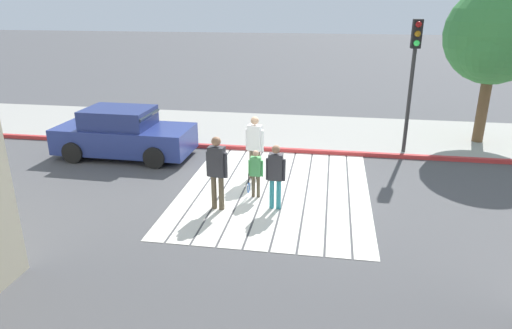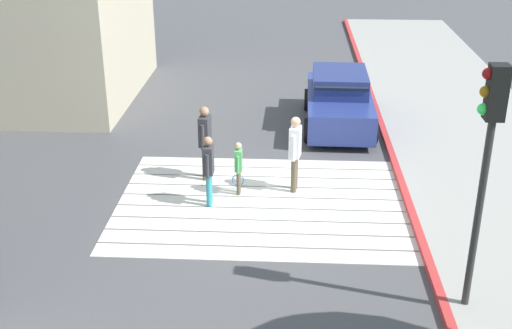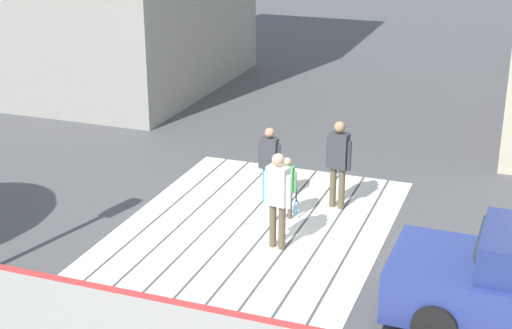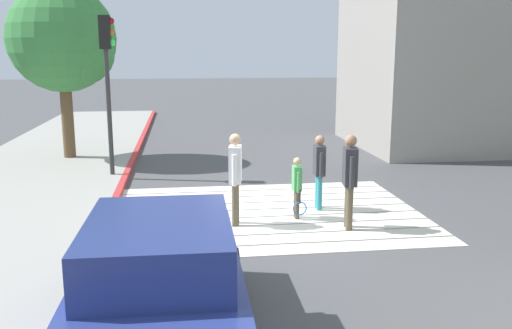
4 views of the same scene
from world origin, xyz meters
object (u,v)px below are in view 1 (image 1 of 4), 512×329
car_parked_near_curb (124,134)px  traffic_light_corner (414,60)px  street_tree (494,38)px  pedestrian_adult_side (217,168)px  pedestrian_child_with_racket (255,171)px  pedestrian_adult_trailing (276,173)px  pedestrian_adult_lead (255,143)px

car_parked_near_curb → traffic_light_corner: bearing=100.1°
street_tree → pedestrian_adult_side: (6.49, -7.62, -2.57)m
traffic_light_corner → pedestrian_child_with_racket: traffic_light_corner is taller
pedestrian_adult_side → pedestrian_adult_trailing: bearing=100.1°
pedestrian_child_with_racket → pedestrian_adult_side: bearing=-42.6°
car_parked_near_curb → pedestrian_adult_lead: 4.65m
street_tree → pedestrian_child_with_racket: size_ratio=4.20×
car_parked_near_curb → pedestrian_adult_trailing: (3.15, 5.28, 0.21)m
pedestrian_adult_side → street_tree: bearing=130.4°
traffic_light_corner → pedestrian_adult_side: (4.97, -4.98, -1.97)m
car_parked_near_curb → pedestrian_adult_side: pedestrian_adult_side is taller
pedestrian_adult_lead → pedestrian_child_with_racket: (1.27, 0.23, -0.34)m
street_tree → pedestrian_child_with_racket: 9.34m
street_tree → pedestrian_child_with_racket: (5.65, -6.85, -2.92)m
pedestrian_adult_trailing → pedestrian_child_with_racket: bearing=-135.8°
car_parked_near_curb → pedestrian_adult_lead: (1.28, 4.46, 0.32)m
traffic_light_corner → street_tree: street_tree is taller
traffic_light_corner → street_tree: bearing=119.9°
pedestrian_adult_trailing → pedestrian_child_with_racket: 0.87m
car_parked_near_curb → street_tree: street_tree is taller
pedestrian_adult_trailing → pedestrian_child_with_racket: pedestrian_adult_trailing is taller
pedestrian_child_with_racket → pedestrian_adult_lead: bearing=-169.7°
street_tree → pedestrian_adult_side: 10.34m
traffic_light_corner → pedestrian_adult_trailing: (4.73, -3.62, -2.10)m
pedestrian_adult_lead → pedestrian_child_with_racket: size_ratio=1.43×
pedestrian_adult_trailing → pedestrian_adult_side: (0.24, -1.36, 0.12)m
car_parked_near_curb → pedestrian_adult_trailing: bearing=59.2°
car_parked_near_curb → pedestrian_adult_side: bearing=49.1°
car_parked_near_curb → pedestrian_child_with_racket: bearing=61.5°
car_parked_near_curb → pedestrian_child_with_racket: 5.34m
pedestrian_adult_side → pedestrian_child_with_racket: size_ratio=1.44×
pedestrian_adult_side → pedestrian_child_with_racket: pedestrian_adult_side is taller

